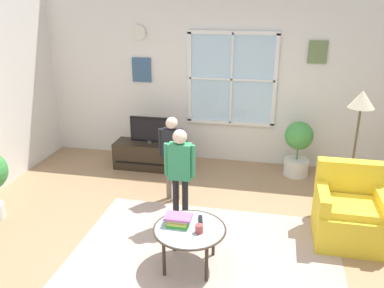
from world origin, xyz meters
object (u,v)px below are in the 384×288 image
Objects in this scene: person_green_shirt at (180,167)px; television at (149,130)px; remote_near_books at (201,219)px; person_black_shirt at (172,149)px; armchair at (349,213)px; potted_plant_by_window at (298,146)px; floor_lamp at (360,111)px; tv_stand at (150,155)px; coffee_table at (190,231)px; book_stack at (178,220)px; cup at (199,229)px.

television is at bearing 118.93° from person_green_shirt.
person_black_shirt is (-0.62, 1.21, 0.29)m from remote_near_books.
potted_plant_by_window is at bearing 107.02° from armchair.
person_green_shirt is 0.78× the size of floor_lamp.
television is 0.53× the size of person_black_shirt.
person_black_shirt reaches higher than tv_stand.
potted_plant_by_window is (1.44, 1.81, -0.28)m from person_green_shirt.
television is at bearing 166.83° from floor_lamp.
remote_near_books is 0.12× the size of person_black_shirt.
coffee_table is 2.72× the size of book_stack.
person_green_shirt is at bearing -128.63° from potted_plant_by_window.
cup reaches higher than remote_near_books.
cup is (0.24, -0.10, -0.01)m from book_stack.
book_stack is 2.65m from floor_lamp.
remote_near_books is (0.21, 0.13, -0.04)m from book_stack.
television is at bearing 117.76° from cup.
television is 3.24m from armchair.
potted_plant_by_window reaches higher than book_stack.
book_stack is at bearing 156.18° from cup.
armchair is 1.75m from remote_near_books.
person_green_shirt reaches higher than tv_stand.
floor_lamp is (1.81, 1.67, 0.91)m from coffee_table.
book_stack is 0.32× the size of potted_plant_by_window.
person_black_shirt reaches higher than armchair.
book_stack is (1.04, -2.32, 0.28)m from tv_stand.
person_black_shirt reaches higher than cup.
floor_lamp reaches higher than person_green_shirt.
book_stack is 3.18× the size of cup.
potted_plant_by_window is at bearing 125.48° from floor_lamp.
tv_stand is 1.86× the size of television.
book_stack is (-0.13, 0.05, 0.08)m from coffee_table.
person_black_shirt reaches higher than book_stack.
cup is at bearing -65.91° from person_black_shirt.
floor_lamp is (0.12, 0.80, 1.00)m from armchair.
person_green_shirt reaches higher than television.
floor_lamp is at bearing 45.47° from cup.
remote_near_books is 1.39m from person_black_shirt.
armchair is 6.21× the size of remote_near_books.
person_black_shirt is at bearing 114.09° from cup.
tv_stand is 0.73× the size of floor_lamp.
armchair is 1.90m from coffee_table.
potted_plant_by_window is (-0.52, 1.70, 0.16)m from armchair.
remote_near_books is at bearing -156.90° from armchair.
person_black_shirt is at bearing 112.38° from person_green_shirt.
floor_lamp is (2.97, -0.70, 1.11)m from tv_stand.
floor_lamp is at bearing 6.85° from person_black_shirt.
person_green_shirt is (-0.39, 0.81, 0.29)m from cup.
tv_stand is at bearing 117.73° from cup.
book_stack is at bearing -148.34° from remote_near_books.
person_green_shirt is (0.26, -0.63, 0.03)m from person_black_shirt.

